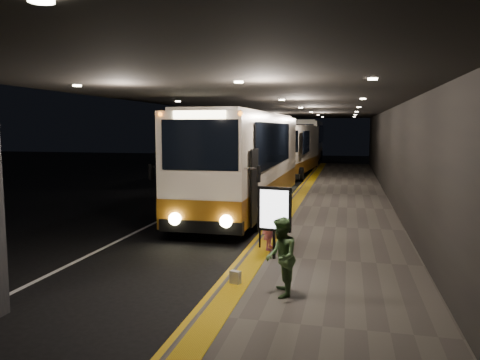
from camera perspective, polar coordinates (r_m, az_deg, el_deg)
The scene contains 17 objects.
ground at distance 16.19m, azimuth -5.68°, elevation -6.12°, with size 90.00×90.00×0.00m, color black.
lane_line_white at distance 21.41m, azimuth -5.95°, elevation -3.04°, with size 0.12×50.00×0.01m, color silver.
kerb_stripe_yellow at distance 20.45m, azimuth 5.13°, elevation -3.47°, with size 0.18×50.00×0.01m, color gold.
sidewalk at distance 20.25m, azimuth 11.89°, elevation -3.48°, with size 4.50×50.00×0.15m, color #514C44.
tactile_strip at distance 20.36m, azimuth 6.53°, elevation -3.10°, with size 0.50×50.00×0.01m, color gold.
terminal_wall at distance 20.05m, azimuth 18.54°, elevation 4.63°, with size 0.10×50.00×6.00m, color black.
support_columns at distance 20.12m, azimuth -6.14°, elevation 2.65°, with size 0.80×24.80×4.40m.
canopy at distance 20.16m, azimuth 5.69°, elevation 9.49°, with size 9.00×50.00×0.40m, color black.
coach_main at distance 19.80m, azimuth 0.74°, elevation 1.82°, with size 2.79×12.89×4.00m.
coach_second at distance 34.25m, azimuth 6.34°, elevation 3.37°, with size 3.12×11.52×3.58m.
coach_third at distance 46.38m, azimuth 8.04°, elevation 4.43°, with size 2.95×13.02×4.08m.
passenger_boarding at distance 12.91m, azimuth 3.73°, elevation -4.79°, with size 0.62×0.41×1.70m, color #CC5F84.
passenger_waiting_green at distance 9.46m, azimuth 5.01°, elevation -9.32°, with size 0.77×0.48×1.58m, color #4B7340.
bag_polka at distance 12.24m, azimuth 5.69°, elevation -8.69°, with size 0.28×0.12×0.34m, color black.
bag_plain at distance 10.27m, azimuth -0.58°, elevation -11.79°, with size 0.23×0.13×0.29m, color beige.
info_sign at distance 11.92m, azimuth 4.21°, elevation -3.73°, with size 0.88×0.25×1.86m.
stanchion_post at distance 13.12m, azimuth 2.43°, elevation -5.88°, with size 0.05×0.05×1.13m, color black.
Camera 1 is at (5.10, -14.96, 3.50)m, focal length 35.00 mm.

